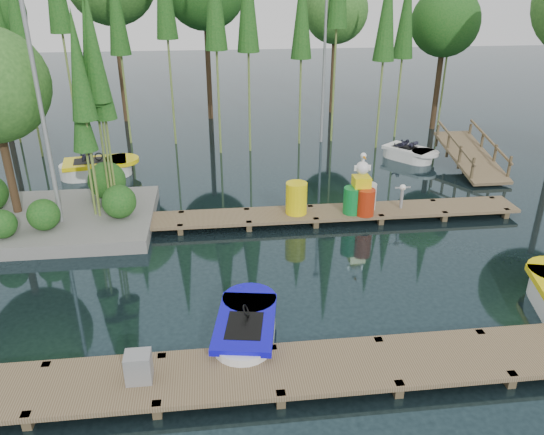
{
  "coord_description": "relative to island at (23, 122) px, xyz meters",
  "views": [
    {
      "loc": [
        -0.98,
        -12.23,
        6.95
      ],
      "look_at": [
        0.5,
        0.5,
        1.1
      ],
      "focal_mm": 35.0,
      "sensor_mm": 36.0,
      "label": 1
    }
  ],
  "objects": [
    {
      "name": "ramp",
      "position": [
        15.3,
        3.21,
        -2.6
      ],
      "size": [
        1.5,
        3.94,
        1.49
      ],
      "color": "brown",
      "rests_on": "ground"
    },
    {
      "name": "island",
      "position": [
        0.0,
        0.0,
        0.0
      ],
      "size": [
        6.2,
        4.2,
        6.75
      ],
      "color": "slate",
      "rests_on": "ground"
    },
    {
      "name": "boat_yellow_far",
      "position": [
        0.92,
        4.18,
        -2.87
      ],
      "size": [
        3.1,
        1.76,
        1.47
      ],
      "rotation": [
        0.0,
        0.0,
        -0.19
      ],
      "color": "white",
      "rests_on": "ground"
    },
    {
      "name": "boat_white_far",
      "position": [
        13.38,
        4.73,
        -2.93
      ],
      "size": [
        2.35,
        2.57,
        1.14
      ],
      "rotation": [
        0.0,
        0.0,
        -0.2
      ],
      "color": "white",
      "rests_on": "ground"
    },
    {
      "name": "seagull_post",
      "position": [
        11.12,
        -0.79,
        -2.35
      ],
      "size": [
        0.49,
        0.27,
        0.79
      ],
      "color": "gray",
      "rests_on": "far_dock"
    },
    {
      "name": "far_dock",
      "position": [
        7.3,
        -0.79,
        -2.95
      ],
      "size": [
        15.0,
        1.2,
        0.5
      ],
      "color": "brown",
      "rests_on": "ground"
    },
    {
      "name": "drum_cluster",
      "position": [
        9.78,
        -0.94,
        -2.33
      ],
      "size": [
        1.1,
        1.01,
        1.89
      ],
      "color": "#0D7C30",
      "rests_on": "far_dock"
    },
    {
      "name": "near_dock",
      "position": [
        6.3,
        -7.79,
        -2.95
      ],
      "size": [
        18.0,
        1.5,
        0.5
      ],
      "color": "brown",
      "rests_on": "ground"
    },
    {
      "name": "lamp_island",
      "position": [
        0.8,
        -0.79,
        1.08
      ],
      "size": [
        0.3,
        0.3,
        7.25
      ],
      "color": "gray",
      "rests_on": "ground"
    },
    {
      "name": "utility_cabinet",
      "position": [
        3.81,
        -7.79,
        -2.6
      ],
      "size": [
        0.46,
        0.39,
        0.57
      ],
      "primitive_type": "cube",
      "color": "gray",
      "rests_on": "near_dock"
    },
    {
      "name": "ground_plane",
      "position": [
        6.3,
        -3.29,
        -3.18
      ],
      "size": [
        90.0,
        90.0,
        0.0
      ],
      "primitive_type": "plane",
      "color": "#1B2D33"
    },
    {
      "name": "lamp_rear",
      "position": [
        10.3,
        7.71,
        1.08
      ],
      "size": [
        0.3,
        0.3,
        7.25
      ],
      "color": "gray",
      "rests_on": "ground"
    },
    {
      "name": "boat_blue",
      "position": [
        5.82,
        -6.49,
        -2.93
      ],
      "size": [
        1.6,
        2.78,
        0.88
      ],
      "rotation": [
        0.0,
        0.0,
        -0.17
      ],
      "color": "white",
      "rests_on": "ground"
    },
    {
      "name": "yellow_barrel",
      "position": [
        7.78,
        -0.79,
        -2.39
      ],
      "size": [
        0.65,
        0.65,
        0.98
      ],
      "primitive_type": "cylinder",
      "color": "yellow",
      "rests_on": "far_dock"
    }
  ]
}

